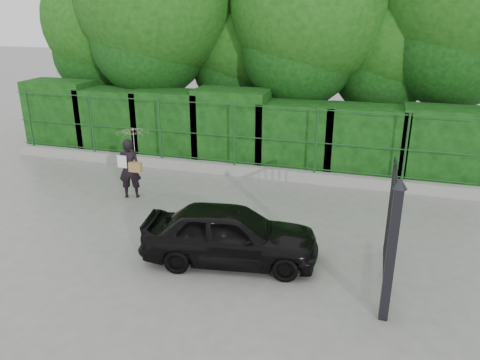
# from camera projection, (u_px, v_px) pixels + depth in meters

# --- Properties ---
(ground) EXTENTS (80.00, 80.00, 0.00)m
(ground) POSITION_uv_depth(u_px,v_px,m) (152.00, 244.00, 9.67)
(ground) COLOR gray
(kerb) EXTENTS (14.00, 0.25, 0.30)m
(kerb) POSITION_uv_depth(u_px,v_px,m) (221.00, 168.00, 13.66)
(kerb) COLOR #9E9E99
(kerb) RESTS_ON ground
(fence) EXTENTS (14.13, 0.06, 1.80)m
(fence) POSITION_uv_depth(u_px,v_px,m) (228.00, 134.00, 13.23)
(fence) COLOR #1B461E
(fence) RESTS_ON kerb
(hedge) EXTENTS (14.20, 1.20, 2.29)m
(hedge) POSITION_uv_depth(u_px,v_px,m) (228.00, 129.00, 14.26)
(hedge) COLOR black
(hedge) RESTS_ON ground
(trees) EXTENTS (17.10, 6.15, 8.08)m
(trees) POSITION_uv_depth(u_px,v_px,m) (287.00, 5.00, 14.69)
(trees) COLOR black
(trees) RESTS_ON ground
(gate) EXTENTS (0.22, 2.33, 2.36)m
(gate) POSITION_uv_depth(u_px,v_px,m) (391.00, 237.00, 7.38)
(gate) COLOR black
(gate) RESTS_ON ground
(woman) EXTENTS (0.89, 0.85, 1.82)m
(woman) POSITION_uv_depth(u_px,v_px,m) (132.00, 153.00, 11.61)
(woman) COLOR black
(woman) RESTS_ON ground
(car) EXTENTS (3.49, 1.82, 1.13)m
(car) POSITION_uv_depth(u_px,v_px,m) (230.00, 234.00, 8.84)
(car) COLOR black
(car) RESTS_ON ground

